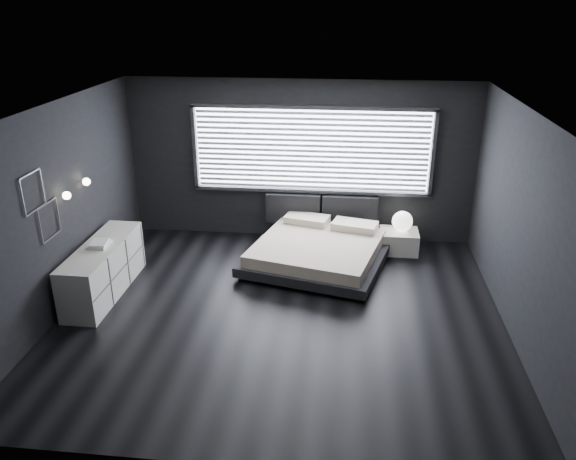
# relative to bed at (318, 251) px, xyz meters

# --- Properties ---
(room) EXTENTS (6.04, 6.00, 2.80)m
(room) POSITION_rel_bed_xyz_m (-0.40, -1.59, 1.15)
(room) COLOR black
(room) RESTS_ON ground
(window) EXTENTS (4.14, 0.09, 1.52)m
(window) POSITION_rel_bed_xyz_m (-0.20, 1.11, 1.36)
(window) COLOR white
(window) RESTS_ON ground
(headboard) EXTENTS (1.96, 0.16, 0.52)m
(headboard) POSITION_rel_bed_xyz_m (-0.01, 1.05, 0.32)
(headboard) COLOR black
(headboard) RESTS_ON ground
(sconce_near) EXTENTS (0.18, 0.11, 0.11)m
(sconce_near) POSITION_rel_bed_xyz_m (-3.29, -1.54, 1.35)
(sconce_near) COLOR silver
(sconce_near) RESTS_ON ground
(sconce_far) EXTENTS (0.18, 0.11, 0.11)m
(sconce_far) POSITION_rel_bed_xyz_m (-3.29, -0.94, 1.35)
(sconce_far) COLOR silver
(sconce_far) RESTS_ON ground
(wall_art_upper) EXTENTS (0.01, 0.48, 0.48)m
(wall_art_upper) POSITION_rel_bed_xyz_m (-3.38, -2.14, 1.60)
(wall_art_upper) COLOR #47474C
(wall_art_upper) RESTS_ON ground
(wall_art_lower) EXTENTS (0.01, 0.48, 0.48)m
(wall_art_lower) POSITION_rel_bed_xyz_m (-3.38, -1.89, 1.13)
(wall_art_lower) COLOR #47474C
(wall_art_lower) RESTS_ON ground
(bed) EXTENTS (2.50, 2.43, 0.54)m
(bed) POSITION_rel_bed_xyz_m (0.00, 0.00, 0.00)
(bed) COLOR black
(bed) RESTS_ON ground
(nightstand) EXTENTS (0.64, 0.53, 0.37)m
(nightstand) POSITION_rel_bed_xyz_m (1.34, 0.67, -0.06)
(nightstand) COLOR silver
(nightstand) RESTS_ON ground
(orb_lamp) EXTENTS (0.34, 0.34, 0.34)m
(orb_lamp) POSITION_rel_bed_xyz_m (1.38, 0.70, 0.29)
(orb_lamp) COLOR white
(orb_lamp) RESTS_ON nightstand
(dresser) EXTENTS (0.54, 1.89, 0.76)m
(dresser) POSITION_rel_bed_xyz_m (-3.05, -1.26, 0.13)
(dresser) COLOR silver
(dresser) RESTS_ON ground
(book_stack) EXTENTS (0.28, 0.36, 0.07)m
(book_stack) POSITION_rel_bed_xyz_m (-3.06, -1.27, 0.54)
(book_stack) COLOR silver
(book_stack) RESTS_ON dresser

